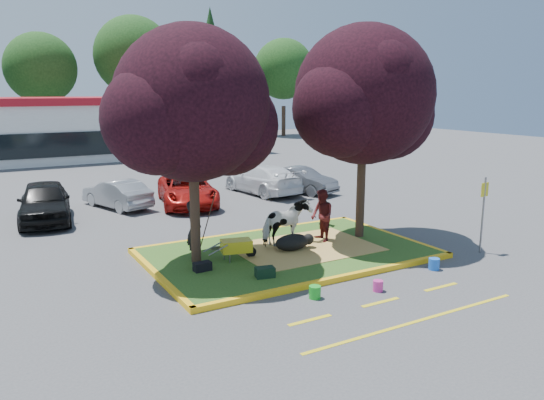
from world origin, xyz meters
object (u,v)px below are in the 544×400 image
cow (286,223)px  car_black (44,202)px  sign_post (483,207)px  calf (292,242)px  bucket_green (315,292)px  bucket_blue (434,264)px  bucket_pink (378,286)px  handler (194,230)px  car_silver (117,194)px  wheelbarrow (236,246)px

cow → car_black: 9.77m
sign_post → calf: bearing=146.7°
sign_post → bucket_green: bearing=178.6°
calf → car_black: size_ratio=0.25×
bucket_blue → car_black: car_black is taller
calf → car_black: 10.17m
calf → bucket_pink: size_ratio=4.14×
cow → handler: bearing=76.6°
bucket_green → car_black: 12.34m
sign_post → bucket_pink: bearing=-175.3°
bucket_blue → car_black: (-8.67, 11.35, 0.60)m
bucket_green → bucket_blue: bearing=1.1°
handler → bucket_green: size_ratio=5.52×
bucket_blue → car_silver: (-5.70, 12.42, 0.44)m
wheelbarrow → bucket_blue: size_ratio=4.77×
sign_post → car_silver: bearing=118.3°
cow → sign_post: sign_post is taller
bucket_blue → car_silver: 13.67m
cow → handler: handler is taller
wheelbarrow → bucket_pink: bearing=-45.9°
wheelbarrow → car_silver: bearing=110.0°
sign_post → car_silver: sign_post is taller
calf → cow: bearing=72.3°
wheelbarrow → car_black: car_black is taller
car_silver → wheelbarrow: bearing=78.7°
handler → bucket_pink: size_ratio=6.22×
calf → car_silver: car_silver is taller
bucket_green → car_black: car_black is taller
sign_post → wheelbarrow: bearing=153.2°
wheelbarrow → bucket_blue: bearing=-21.1°
cow → wheelbarrow: size_ratio=1.07×
sign_post → bucket_green: (-6.49, -0.52, -1.29)m
cow → car_silver: size_ratio=0.45×
sign_post → cow: bearing=140.9°
bucket_green → bucket_pink: bearing=-13.6°
cow → bucket_pink: size_ratio=6.03×
calf → bucket_blue: bearing=-52.8°
wheelbarrow → bucket_green: size_ratio=4.99×
car_black → bucket_green: bearing=-60.1°
wheelbarrow → car_silver: size_ratio=0.42×
bucket_pink → car_black: car_black is taller
wheelbarrow → calf: bearing=12.7°
handler → wheelbarrow: 1.29m
calf → wheelbarrow: wheelbarrow is taller
calf → bucket_pink: calf is taller
wheelbarrow → bucket_pink: (2.16, -3.60, -0.41)m
bucket_pink → bucket_blue: size_ratio=0.85×
bucket_green → sign_post: bearing=4.6°
cow → bucket_green: (-1.49, -3.79, -0.70)m
cow → sign_post: (5.01, -3.27, 0.59)m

